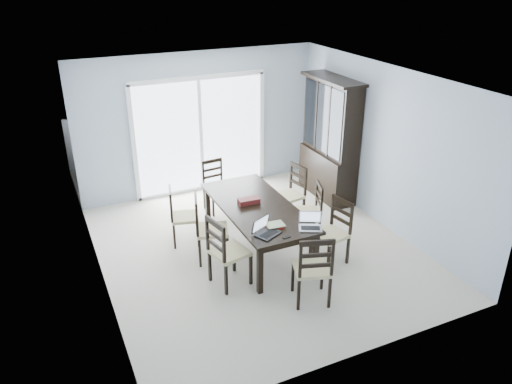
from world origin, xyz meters
The scene contains 24 objects.
floor centered at (0.00, 0.00, 0.00)m, with size 5.00×5.00×0.00m, color beige.
ceiling centered at (0.00, 0.00, 2.60)m, with size 5.00×5.00×0.00m, color white.
back_wall centered at (0.00, 2.50, 1.30)m, with size 4.50×0.02×2.60m, color #9DACBC.
wall_left centered at (-2.25, 0.00, 1.30)m, with size 0.02×5.00×2.60m, color #9DACBC.
wall_right centered at (2.25, 0.00, 1.30)m, with size 0.02×5.00×2.60m, color #9DACBC.
balcony centered at (0.00, 3.50, -0.05)m, with size 4.50×2.00×0.10m, color gray.
railing centered at (0.00, 4.50, 0.55)m, with size 4.50×0.06×1.10m, color #99999E.
dining_table centered at (0.00, 0.00, 0.67)m, with size 1.00×2.20×0.75m.
china_hutch centered at (2.02, 1.25, 1.07)m, with size 0.50×1.38×2.20m.
sliding_door centered at (0.00, 2.48, 1.09)m, with size 2.52×0.05×2.18m.
chair_left_near centered at (-0.78, -0.64, 0.62)m, with size 0.54×0.53×1.18m.
chair_left_mid centered at (-0.78, 0.08, 0.62)m, with size 0.56×0.55×1.17m.
chair_left_far centered at (-0.99, 0.71, 0.56)m, with size 0.50×0.49×1.07m.
chair_right_near centered at (0.90, -0.72, 0.59)m, with size 0.50×0.49×1.11m.
chair_right_mid centered at (0.98, 0.04, 0.54)m, with size 0.50×0.49×1.03m.
chair_right_far centered at (0.97, 0.67, 0.59)m, with size 0.50×0.49×1.11m.
chair_end_near centered at (0.09, -1.49, 0.62)m, with size 0.55×0.56×1.16m.
chair_end_far centered at (-0.07, 1.58, 0.55)m, with size 0.43×0.44×1.03m.
laptop_dark centered at (-0.22, -0.83, 0.80)m, with size 0.38×0.34×0.22m.
laptop_silver centered at (0.36, -0.93, 0.80)m, with size 0.37×0.33×0.21m.
book_stack centered at (-0.05, -0.68, 0.77)m, with size 0.27×0.21×0.04m.
cell_phone centered at (-0.04, -1.00, 0.76)m, with size 0.11×0.05×0.01m, color black.
game_box centered at (-0.08, 0.12, 0.79)m, with size 0.31×0.16×0.08m, color #541018.
hot_tub centered at (-0.80, 3.36, 0.43)m, with size 1.89×1.74×0.86m.
Camera 1 is at (-2.75, -5.93, 4.01)m, focal length 35.00 mm.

